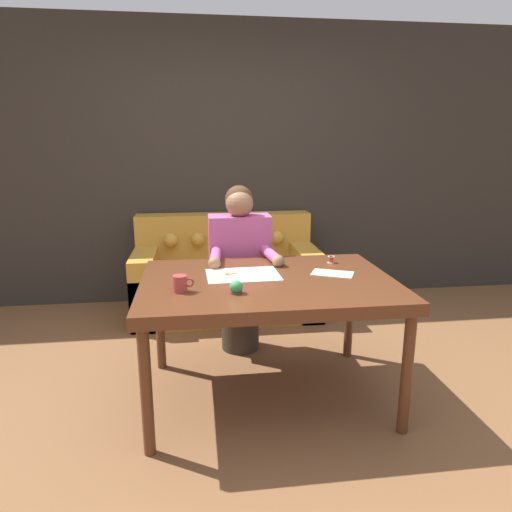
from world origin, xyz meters
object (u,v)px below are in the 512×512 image
scissors (234,274)px  mug (180,284)px  dining_table (268,290)px  person (240,269)px  thread_spool (331,260)px  pin_cushion (236,287)px  couch (226,278)px

scissors → mug: (-0.31, -0.29, 0.04)m
scissors → mug: 0.42m
dining_table → person: person is taller
thread_spool → pin_cushion: bearing=-141.4°
scissors → mug: bearing=-136.8°
person → scissors: 0.59m
person → mug: bearing=-115.0°
dining_table → pin_cushion: pin_cushion is taller
scissors → dining_table: bearing=-32.1°
scissors → pin_cushion: size_ratio=3.15×
thread_spool → couch: bearing=117.1°
couch → pin_cushion: (-0.06, -1.73, 0.47)m
dining_table → pin_cushion: 0.33m
person → mug: person is taller
dining_table → couch: size_ratio=0.89×
dining_table → scissors: scissors is taller
couch → scissors: couch is taller
person → mug: 0.96m
person → thread_spool: person is taller
dining_table → person: (-0.10, 0.68, -0.06)m
mug → pin_cushion: bearing=-12.7°
dining_table → thread_spool: (0.47, 0.30, 0.09)m
couch → mug: bearing=-101.9°
couch → person: (0.05, -0.81, 0.31)m
scissors → pin_cushion: 0.35m
person → thread_spool: 0.70m
dining_table → thread_spool: 0.56m
couch → mug: (-0.35, -1.67, 0.49)m
thread_spool → pin_cushion: (-0.67, -0.54, 0.01)m
couch → pin_cushion: size_ratio=22.75×
person → scissors: size_ratio=5.46×
mug → pin_cushion: (0.29, -0.07, -0.01)m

